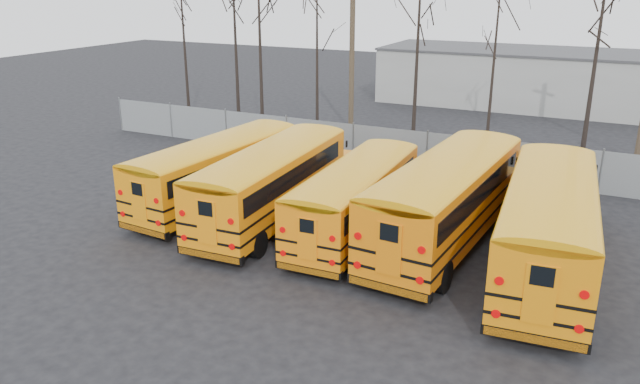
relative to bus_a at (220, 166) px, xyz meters
The scene contains 16 objects.
ground 7.52m from the bus_a, 28.32° to the right, with size 120.00×120.00×0.00m, color black.
fence 10.71m from the bus_a, 52.91° to the left, with size 40.00×0.04×2.00m, color gray.
distant_building 29.75m from the bus_a, 73.51° to the left, with size 22.00×8.00×4.00m, color #AAABA6.
bus_a is the anchor object (origin of this frame).
bus_b 3.01m from the bus_a, 10.43° to the right, with size 3.01×11.02×3.06m.
bus_c 6.50m from the bus_a, ahead, with size 2.63×10.07×2.80m.
bus_d 9.76m from the bus_a, ahead, with size 3.54×11.90×3.29m.
bus_e 13.32m from the bus_a, ahead, with size 3.64×11.89×3.28m.
utility_pole_left 15.21m from the bus_a, 91.52° to the left, with size 1.84×0.32×10.31m.
tree_0 17.60m from the bus_a, 131.95° to the left, with size 0.26×0.26×10.28m, color black.
tree_1 17.16m from the bus_a, 120.74° to the left, with size 0.26×0.26×11.13m, color black.
tree_2 12.30m from the bus_a, 112.48° to the left, with size 0.26×0.26×11.54m, color black.
tree_3 10.94m from the bus_a, 93.50° to the left, with size 0.26×0.26×9.45m, color black.
tree_4 12.24m from the bus_a, 64.45° to the left, with size 0.26×0.26×10.54m, color black.
tree_5 14.00m from the bus_a, 48.46° to the left, with size 0.26×0.26×10.01m, color black.
tree_6 18.57m from the bus_a, 42.63° to the left, with size 0.26×0.26×10.63m, color black.
Camera 1 is at (8.45, -17.30, 9.26)m, focal length 35.00 mm.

